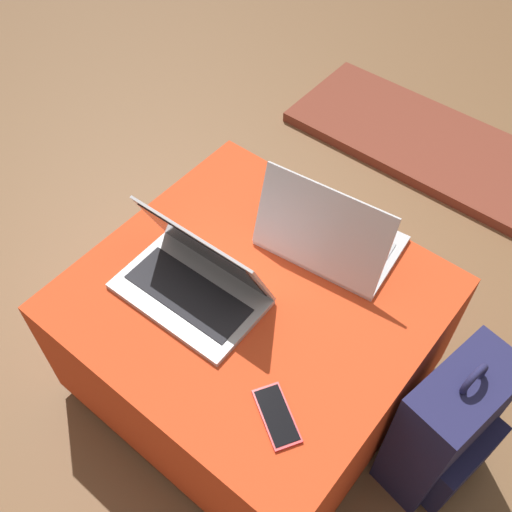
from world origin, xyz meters
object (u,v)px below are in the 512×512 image
laptop_near (195,279)px  cell_phone (277,416)px  laptop_far (328,237)px  backpack (447,430)px

laptop_near → cell_phone: 0.40m
laptop_near → laptop_far: bearing=59.1°
laptop_near → laptop_far: size_ratio=0.99×
laptop_near → cell_phone: bearing=-22.1°
laptop_near → backpack: bearing=14.5°
laptop_far → cell_phone: bearing=105.7°
laptop_near → laptop_far: laptop_far is taller
laptop_near → backpack: size_ratio=0.68×
cell_phone → backpack: backpack is taller
laptop_far → cell_phone: laptop_far is taller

